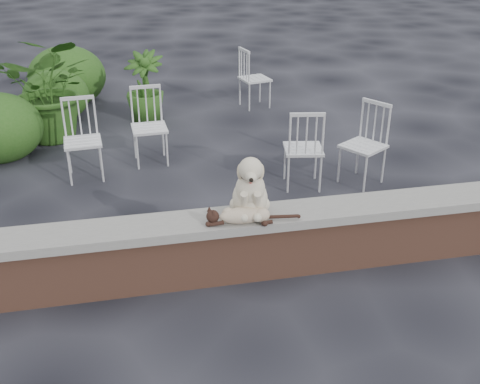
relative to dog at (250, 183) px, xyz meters
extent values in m
plane|color=black|center=(0.35, -0.03, -0.86)|extent=(60.00, 60.00, 0.00)
cube|color=brown|center=(0.35, -0.03, -0.61)|extent=(6.00, 0.30, 0.50)
cube|color=slate|center=(0.35, -0.03, -0.32)|extent=(6.20, 0.40, 0.08)
imported|color=#224D16|center=(-1.90, 3.72, -0.14)|extent=(1.53, 1.40, 1.44)
imported|color=#224D16|center=(-0.64, 4.24, -0.34)|extent=(0.75, 0.75, 1.03)
ellipsoid|color=#224D16|center=(-1.83, 5.39, -0.42)|extent=(1.23, 1.13, 0.97)
ellipsoid|color=#224D16|center=(-1.95, 4.62, -0.51)|extent=(0.98, 0.90, 0.78)
camera|label=1|loc=(-0.94, -4.12, 2.01)|focal=42.83mm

